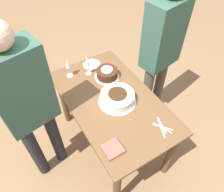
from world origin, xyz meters
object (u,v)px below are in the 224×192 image
Objects in this scene: cake_center_white at (117,98)px; person_watching at (27,102)px; cake_front_chocolate at (107,73)px; wine_glass_near at (68,64)px; person_cutting at (162,47)px; wine_glass_far at (87,61)px.

person_watching is (0.16, 0.71, 0.21)m from cake_center_white.
person_watching reaches higher than cake_front_chocolate.
cake_center_white is at bearing -23.79° from person_watching.
cake_front_chocolate is 0.15× the size of person_watching.
cake_front_chocolate is 0.39m from wine_glass_near.
wine_glass_near is 0.13× the size of person_cutting.
wine_glass_near is at bearing 26.85° from person_watching.
wine_glass_near is at bearing 23.10° from cake_center_white.
wine_glass_far is (0.14, 0.14, 0.11)m from cake_front_chocolate.
wine_glass_far is 0.74m from person_cutting.
cake_center_white is 0.20× the size of person_watching.
person_watching is (-0.37, 0.48, 0.10)m from wine_glass_near.
wine_glass_near is at bearing -31.42° from person_cutting.
cake_center_white is 1.37× the size of cake_front_chocolate.
person_watching is at bearing 77.25° from cake_center_white.
person_cutting is at bearing -111.04° from wine_glass_far.
wine_glass_near is 0.19m from wine_glass_far.
person_cutting is at bearing -111.28° from wine_glass_near.
wine_glass_far is (0.46, 0.05, 0.11)m from cake_center_white.
person_watching reaches higher than wine_glass_far.
cake_center_white is 0.21× the size of person_cutting.
person_watching is (-0.16, 0.79, 0.21)m from cake_front_chocolate.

